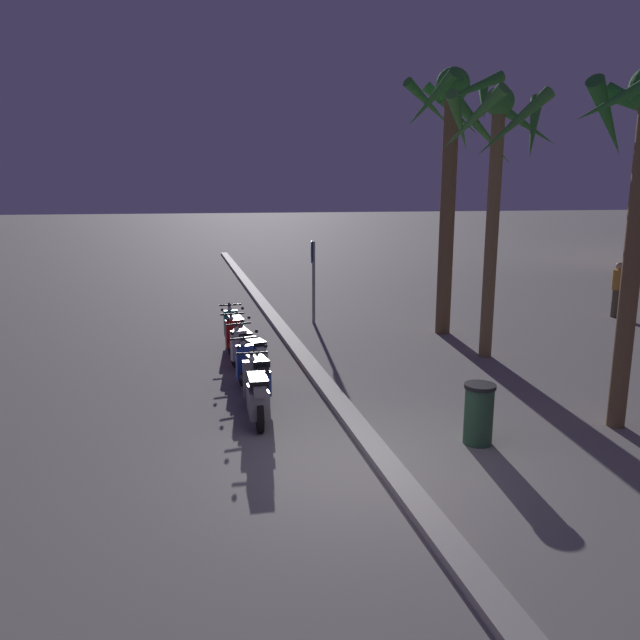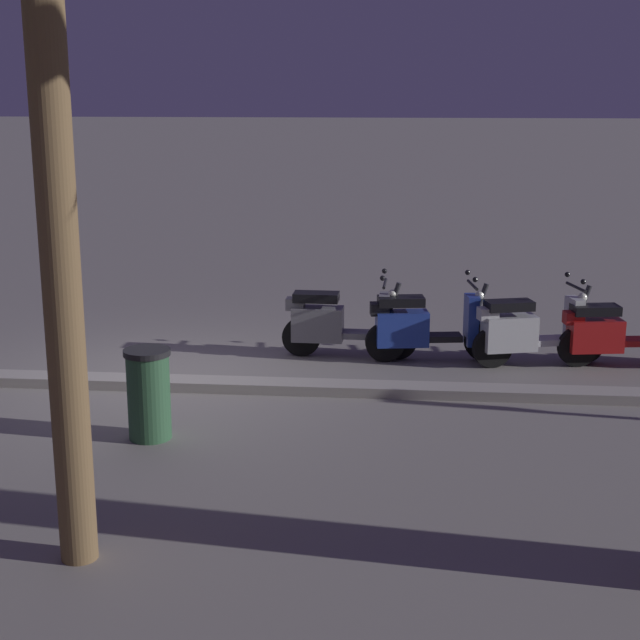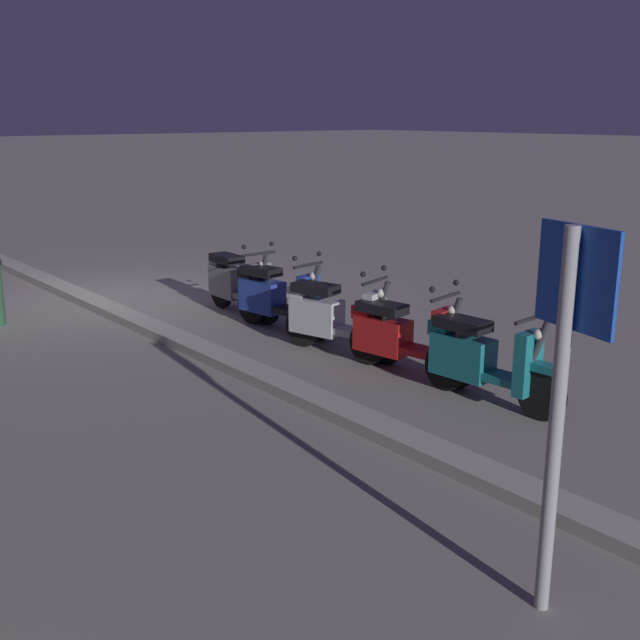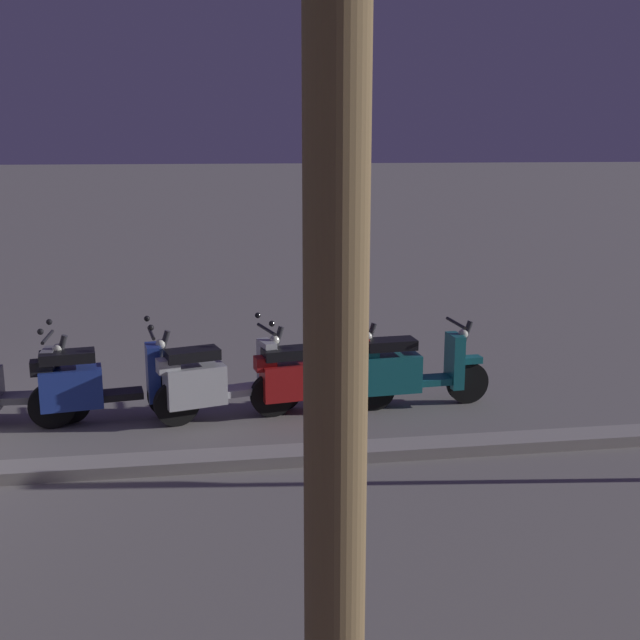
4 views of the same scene
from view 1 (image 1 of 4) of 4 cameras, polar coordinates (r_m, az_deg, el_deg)
name	(u,v)px [view 1 (image 1 of 4)]	position (r m, az deg, el deg)	size (l,w,h in m)	color
ground_plane	(363,466)	(8.91, 4.02, -13.43)	(200.00, 200.00, 0.00)	gray
curb_strip	(383,460)	(8.97, 5.91, -12.86)	(60.00, 0.36, 0.12)	#ADA89E
scooter_teal_mid_centre	(235,331)	(15.01, -7.98, -1.06)	(1.73, 0.56, 1.04)	black
scooter_red_second_in_line	(239,344)	(13.85, -7.53, -2.22)	(1.78, 0.62, 1.17)	black
scooter_silver_mid_front	(249,356)	(12.77, -6.60, -3.31)	(1.76, 0.75, 1.17)	black
scooter_blue_mid_rear	(254,375)	(11.46, -6.21, -5.09)	(1.83, 0.62, 1.17)	black
scooter_grey_far_back	(256,394)	(10.39, -5.96, -6.91)	(1.81, 0.56, 1.17)	black
crossing_sign	(313,272)	(17.72, -0.66, 4.48)	(0.59, 0.18, 2.40)	#939399
palm_tree_mid_walkway	(496,154)	(14.45, 16.09, 14.69)	(2.50, 2.59, 6.02)	olive
palm_tree_near_sign	(450,145)	(16.67, 12.05, 15.65)	(2.39, 2.38, 6.86)	brown
pedestrian_by_palm_tree	(617,288)	(20.78, 25.98, 2.67)	(0.34, 0.34, 1.69)	brown
litter_bin	(479,413)	(9.75, 14.58, -8.43)	(0.48, 0.48, 0.95)	#2D5638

